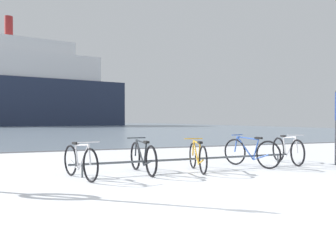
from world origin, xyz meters
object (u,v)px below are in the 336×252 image
bicycle_0 (80,161)px  bicycle_4 (287,150)px  bicycle_1 (143,157)px  bicycle_3 (251,152)px  bicycle_2 (198,157)px  ferry_ship (36,91)px

bicycle_0 → bicycle_4: size_ratio=0.93×
bicycle_1 → bicycle_3: bearing=0.1°
bicycle_0 → bicycle_3: 4.36m
bicycle_3 → bicycle_0: bearing=-176.7°
bicycle_1 → bicycle_3: (2.93, 0.00, 0.01)m
bicycle_4 → bicycle_2: bearing=-173.6°
bicycle_3 → ferry_ship: size_ratio=0.04×
bicycle_4 → bicycle_0: bearing=-176.0°
bicycle_1 → bicycle_2: 1.32m
bicycle_0 → ferry_ship: size_ratio=0.04×
bicycle_3 → ferry_ship: bearing=95.1°
bicycle_1 → ferry_ship: 71.25m
bicycle_1 → bicycle_0: bearing=-170.2°
bicycle_1 → ferry_ship: size_ratio=0.05×
bicycle_0 → bicycle_4: 5.68m
bicycle_0 → bicycle_2: 2.73m
bicycle_2 → bicycle_3: bearing=6.3°
bicycle_3 → ferry_ship: 71.45m
bicycle_2 → bicycle_1: bearing=172.3°
bicycle_0 → bicycle_2: (2.73, 0.07, -0.01)m
bicycle_3 → ferry_ship: (-6.33, 70.79, 7.35)m
bicycle_0 → ferry_ship: bearing=91.6°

